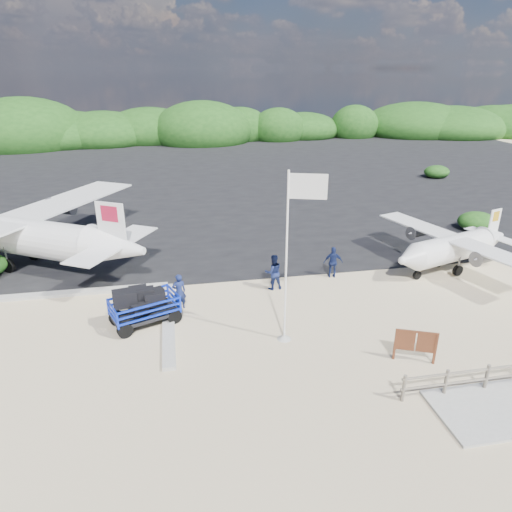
{
  "coord_description": "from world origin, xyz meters",
  "views": [
    {
      "loc": [
        -3.92,
        -15.95,
        10.1
      ],
      "look_at": [
        -0.09,
        4.57,
        1.5
      ],
      "focal_mm": 32.0,
      "sensor_mm": 36.0,
      "label": 1
    }
  ],
  "objects_px": {
    "aircraft_small": "(126,166)",
    "crew_a": "(179,291)",
    "crew_c": "(333,262)",
    "aircraft_large": "(320,177)",
    "flagpole": "(284,339)",
    "crew_b": "(273,272)",
    "baggage_cart": "(146,324)",
    "signboard": "(413,361)"
  },
  "relations": [
    {
      "from": "crew_a",
      "to": "aircraft_small",
      "type": "distance_m",
      "value": 34.23
    },
    {
      "from": "crew_a",
      "to": "signboard",
      "type": "bearing_deg",
      "value": 134.82
    },
    {
      "from": "aircraft_large",
      "to": "flagpole",
      "type": "bearing_deg",
      "value": 99.29
    },
    {
      "from": "crew_c",
      "to": "crew_b",
      "type": "bearing_deg",
      "value": 23.7
    },
    {
      "from": "crew_c",
      "to": "signboard",
      "type": "bearing_deg",
      "value": 104.21
    },
    {
      "from": "crew_a",
      "to": "aircraft_large",
      "type": "height_order",
      "value": "aircraft_large"
    },
    {
      "from": "crew_a",
      "to": "aircraft_large",
      "type": "xyz_separation_m",
      "value": [
        14.76,
        24.97,
        -0.84
      ]
    },
    {
      "from": "flagpole",
      "to": "aircraft_large",
      "type": "height_order",
      "value": "flagpole"
    },
    {
      "from": "signboard",
      "to": "crew_c",
      "type": "bearing_deg",
      "value": 116.19
    },
    {
      "from": "signboard",
      "to": "crew_c",
      "type": "relative_size",
      "value": 0.97
    },
    {
      "from": "crew_c",
      "to": "aircraft_large",
      "type": "relative_size",
      "value": 0.09
    },
    {
      "from": "aircraft_large",
      "to": "baggage_cart",
      "type": "bearing_deg",
      "value": 88.11
    },
    {
      "from": "crew_a",
      "to": "crew_b",
      "type": "xyz_separation_m",
      "value": [
        4.59,
        1.16,
        0.06
      ]
    },
    {
      "from": "signboard",
      "to": "aircraft_large",
      "type": "bearing_deg",
      "value": 100.94
    },
    {
      "from": "baggage_cart",
      "to": "aircraft_large",
      "type": "xyz_separation_m",
      "value": [
        16.24,
        26.09,
        0.0
      ]
    },
    {
      "from": "baggage_cart",
      "to": "aircraft_small",
      "type": "height_order",
      "value": "aircraft_small"
    },
    {
      "from": "baggage_cart",
      "to": "aircraft_large",
      "type": "bearing_deg",
      "value": 36.66
    },
    {
      "from": "aircraft_small",
      "to": "crew_c",
      "type": "bearing_deg",
      "value": 94.81
    },
    {
      "from": "crew_b",
      "to": "baggage_cart",
      "type": "bearing_deg",
      "value": 16.12
    },
    {
      "from": "flagpole",
      "to": "aircraft_small",
      "type": "xyz_separation_m",
      "value": [
        -8.92,
        37.23,
        0.0
      ]
    },
    {
      "from": "crew_c",
      "to": "aircraft_large",
      "type": "xyz_separation_m",
      "value": [
        6.83,
        23.03,
        -0.83
      ]
    },
    {
      "from": "flagpole",
      "to": "crew_c",
      "type": "distance_m",
      "value": 6.62
    },
    {
      "from": "crew_c",
      "to": "aircraft_large",
      "type": "height_order",
      "value": "aircraft_large"
    },
    {
      "from": "signboard",
      "to": "crew_b",
      "type": "height_order",
      "value": "crew_b"
    },
    {
      "from": "flagpole",
      "to": "crew_c",
      "type": "relative_size",
      "value": 4.11
    },
    {
      "from": "aircraft_large",
      "to": "aircraft_small",
      "type": "distance_m",
      "value": 21.56
    },
    {
      "from": "crew_b",
      "to": "crew_a",
      "type": "bearing_deg",
      "value": 9.72
    },
    {
      "from": "aircraft_large",
      "to": "signboard",
      "type": "bearing_deg",
      "value": 108.31
    },
    {
      "from": "aircraft_large",
      "to": "aircraft_small",
      "type": "relative_size",
      "value": 2.23
    },
    {
      "from": "crew_b",
      "to": "crew_c",
      "type": "bearing_deg",
      "value": -171.45
    },
    {
      "from": "baggage_cart",
      "to": "crew_b",
      "type": "height_order",
      "value": "crew_b"
    },
    {
      "from": "signboard",
      "to": "crew_b",
      "type": "bearing_deg",
      "value": 141.69
    },
    {
      "from": "flagpole",
      "to": "aircraft_small",
      "type": "distance_m",
      "value": 38.28
    },
    {
      "from": "crew_c",
      "to": "baggage_cart",
      "type": "bearing_deg",
      "value": 28.65
    },
    {
      "from": "aircraft_small",
      "to": "flagpole",
      "type": "bearing_deg",
      "value": 86.43
    },
    {
      "from": "crew_a",
      "to": "crew_b",
      "type": "distance_m",
      "value": 4.73
    },
    {
      "from": "aircraft_small",
      "to": "crew_a",
      "type": "bearing_deg",
      "value": 81.15
    },
    {
      "from": "crew_b",
      "to": "crew_c",
      "type": "xyz_separation_m",
      "value": [
        3.34,
        0.77,
        -0.06
      ]
    },
    {
      "from": "crew_c",
      "to": "aircraft_small",
      "type": "bearing_deg",
      "value": -57.48
    },
    {
      "from": "baggage_cart",
      "to": "aircraft_large",
      "type": "height_order",
      "value": "aircraft_large"
    },
    {
      "from": "signboard",
      "to": "crew_b",
      "type": "distance_m",
      "value": 7.91
    },
    {
      "from": "crew_a",
      "to": "crew_c",
      "type": "distance_m",
      "value": 8.16
    }
  ]
}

